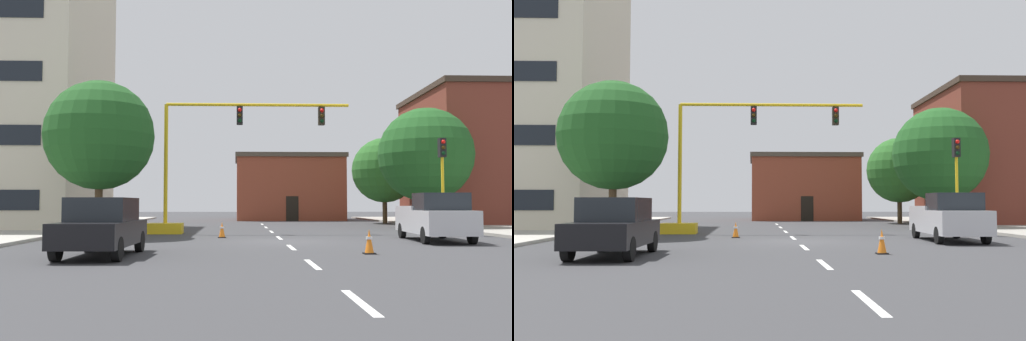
% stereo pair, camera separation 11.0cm
% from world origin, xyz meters
% --- Properties ---
extents(ground_plane, '(160.00, 160.00, 0.00)m').
position_xyz_m(ground_plane, '(0.00, 0.00, 0.00)').
color(ground_plane, '#38383A').
extents(sidewalk_left, '(6.00, 56.00, 0.14)m').
position_xyz_m(sidewalk_left, '(-13.30, 8.00, 0.07)').
color(sidewalk_left, '#B2ADA3').
rests_on(sidewalk_left, ground_plane).
extents(sidewalk_right, '(6.00, 56.00, 0.14)m').
position_xyz_m(sidewalk_right, '(13.30, 8.00, 0.07)').
color(sidewalk_right, '#9E998E').
rests_on(sidewalk_right, ground_plane).
extents(lane_stripe_seg_0, '(0.16, 2.40, 0.01)m').
position_xyz_m(lane_stripe_seg_0, '(0.00, -14.00, 0.00)').
color(lane_stripe_seg_0, silver).
rests_on(lane_stripe_seg_0, ground_plane).
extents(lane_stripe_seg_1, '(0.16, 2.40, 0.01)m').
position_xyz_m(lane_stripe_seg_1, '(0.00, -8.50, 0.00)').
color(lane_stripe_seg_1, silver).
rests_on(lane_stripe_seg_1, ground_plane).
extents(lane_stripe_seg_2, '(0.16, 2.40, 0.01)m').
position_xyz_m(lane_stripe_seg_2, '(0.00, -3.00, 0.00)').
color(lane_stripe_seg_2, silver).
rests_on(lane_stripe_seg_2, ground_plane).
extents(lane_stripe_seg_3, '(0.16, 2.40, 0.01)m').
position_xyz_m(lane_stripe_seg_3, '(0.00, 2.50, 0.00)').
color(lane_stripe_seg_3, silver).
rests_on(lane_stripe_seg_3, ground_plane).
extents(lane_stripe_seg_4, '(0.16, 2.40, 0.01)m').
position_xyz_m(lane_stripe_seg_4, '(0.00, 8.00, 0.00)').
color(lane_stripe_seg_4, silver).
rests_on(lane_stripe_seg_4, ground_plane).
extents(lane_stripe_seg_5, '(0.16, 2.40, 0.01)m').
position_xyz_m(lane_stripe_seg_5, '(0.00, 13.50, 0.00)').
color(lane_stripe_seg_5, silver).
rests_on(lane_stripe_seg_5, ground_plane).
extents(lane_stripe_seg_6, '(0.16, 2.40, 0.01)m').
position_xyz_m(lane_stripe_seg_6, '(0.00, 19.00, 0.00)').
color(lane_stripe_seg_6, silver).
rests_on(lane_stripe_seg_6, ground_plane).
extents(building_brick_center, '(10.08, 9.21, 6.13)m').
position_xyz_m(building_brick_center, '(3.01, 30.68, 3.08)').
color(building_brick_center, brown).
rests_on(building_brick_center, ground_plane).
extents(building_row_right, '(10.74, 11.27, 10.10)m').
position_xyz_m(building_row_right, '(17.27, 18.86, 5.06)').
color(building_row_right, brown).
rests_on(building_row_right, ground_plane).
extents(traffic_signal_gantry, '(10.50, 1.20, 6.83)m').
position_xyz_m(traffic_signal_gantry, '(-4.20, 6.14, 2.33)').
color(traffic_signal_gantry, yellow).
rests_on(traffic_signal_gantry, ground_plane).
extents(traffic_light_pole_right, '(0.32, 0.47, 4.80)m').
position_xyz_m(traffic_light_pole_right, '(8.24, 4.19, 3.53)').
color(traffic_light_pole_right, yellow).
rests_on(traffic_light_pole_right, ground_plane).
extents(tree_left_near, '(5.09, 5.09, 7.28)m').
position_xyz_m(tree_left_near, '(-8.32, 3.13, 4.73)').
color(tree_left_near, '#4C3823').
rests_on(tree_left_near, ground_plane).
extents(tree_right_far, '(5.07, 5.07, 6.69)m').
position_xyz_m(tree_right_far, '(9.64, 20.18, 4.15)').
color(tree_right_far, '#4C3823').
rests_on(tree_right_far, ground_plane).
extents(tree_right_mid, '(5.87, 5.87, 7.54)m').
position_xyz_m(tree_right_mid, '(9.88, 11.37, 4.61)').
color(tree_right_mid, brown).
rests_on(tree_right_mid, ground_plane).
extents(pickup_truck_silver, '(2.29, 5.50, 1.99)m').
position_xyz_m(pickup_truck_silver, '(6.32, 0.10, 0.97)').
color(pickup_truck_silver, '#BCBCC1').
rests_on(pickup_truck_silver, ground_plane).
extents(sedan_black_near_left, '(1.96, 4.54, 1.74)m').
position_xyz_m(sedan_black_near_left, '(-5.95, -6.12, 0.89)').
color(sedan_black_near_left, black).
rests_on(sedan_black_near_left, ground_plane).
extents(traffic_cone_roadside_a, '(0.36, 0.36, 0.73)m').
position_xyz_m(traffic_cone_roadside_a, '(-2.60, 2.66, 0.36)').
color(traffic_cone_roadside_a, black).
rests_on(traffic_cone_roadside_a, ground_plane).
extents(traffic_cone_roadside_b, '(0.36, 0.36, 0.78)m').
position_xyz_m(traffic_cone_roadside_b, '(2.17, -5.66, 0.38)').
color(traffic_cone_roadside_b, black).
rests_on(traffic_cone_roadside_b, ground_plane).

